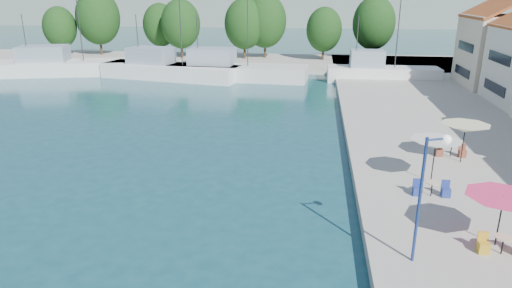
# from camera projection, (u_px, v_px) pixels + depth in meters

# --- Properties ---
(quay_far) EXTENTS (90.00, 16.00, 0.60)m
(quay_far) POSITION_uv_depth(u_px,v_px,m) (240.00, 62.00, 69.46)
(quay_far) COLOR #ABA69B
(quay_far) RESTS_ON ground
(hill_east) EXTENTS (140.00, 40.00, 12.00)m
(hill_east) POSITION_uv_depth(u_px,v_px,m) (419.00, 4.00, 167.88)
(hill_east) COLOR gray
(hill_east) RESTS_ON ground
(building_06) EXTENTS (9.00, 8.80, 10.20)m
(building_06) POSITION_uv_depth(u_px,v_px,m) (509.00, 41.00, 48.78)
(building_06) COLOR beige
(building_06) RESTS_ON quay_right
(trawler_01) EXTENTS (20.53, 9.97, 10.20)m
(trawler_01) POSITION_uv_depth(u_px,v_px,m) (65.00, 66.00, 60.32)
(trawler_01) COLOR white
(trawler_01) RESTS_ON ground
(trawler_02) EXTENTS (18.26, 8.05, 10.20)m
(trawler_02) POSITION_uv_depth(u_px,v_px,m) (167.00, 70.00, 57.58)
(trawler_02) COLOR white
(trawler_02) RESTS_ON ground
(trawler_03) EXTENTS (18.54, 5.91, 10.20)m
(trawler_03) POSITION_uv_depth(u_px,v_px,m) (230.00, 71.00, 57.08)
(trawler_03) COLOR silver
(trawler_03) RESTS_ON ground
(trawler_04) EXTENTS (13.35, 3.67, 10.20)m
(trawler_04) POSITION_uv_depth(u_px,v_px,m) (380.00, 73.00, 55.43)
(trawler_04) COLOR white
(trawler_04) RESTS_ON ground
(tree_01) EXTENTS (5.22, 5.22, 7.72)m
(tree_01) POSITION_uv_depth(u_px,v_px,m) (60.00, 27.00, 72.98)
(tree_01) COLOR #3F2B19
(tree_01) RESTS_ON quay_far
(tree_02) EXTENTS (6.97, 6.97, 10.31)m
(tree_02) POSITION_uv_depth(u_px,v_px,m) (98.00, 17.00, 73.40)
(tree_02) COLOR #3F2B19
(tree_02) RESTS_ON quay_far
(tree_03) EXTENTS (5.53, 5.53, 8.18)m
(tree_03) POSITION_uv_depth(u_px,v_px,m) (160.00, 25.00, 74.13)
(tree_03) COLOR #3F2B19
(tree_03) RESTS_ON quay_far
(tree_04) EXTENTS (6.02, 6.02, 8.91)m
(tree_04) POSITION_uv_depth(u_px,v_px,m) (181.00, 24.00, 70.35)
(tree_04) COLOR #3F2B19
(tree_04) RESTS_ON quay_far
(tree_05) EXTENTS (6.11, 6.11, 9.05)m
(tree_05) POSITION_uv_depth(u_px,v_px,m) (244.00, 24.00, 69.26)
(tree_05) COLOR #3F2B19
(tree_05) RESTS_ON quay_far
(tree_06) EXTENTS (6.52, 6.52, 9.65)m
(tree_06) POSITION_uv_depth(u_px,v_px,m) (265.00, 21.00, 70.12)
(tree_06) COLOR #3F2B19
(tree_06) RESTS_ON quay_far
(tree_07) EXTENTS (5.27, 5.27, 7.80)m
(tree_07) POSITION_uv_depth(u_px,v_px,m) (324.00, 30.00, 67.95)
(tree_07) COLOR #3F2B19
(tree_07) RESTS_ON quay_far
(tree_08) EXTENTS (6.32, 6.32, 9.35)m
(tree_08) POSITION_uv_depth(u_px,v_px,m) (374.00, 23.00, 68.23)
(tree_08) COLOR #3F2B19
(tree_08) RESTS_ON quay_far
(umbrella_pink) EXTENTS (3.00, 3.00, 2.19)m
(umbrella_pink) POSITION_uv_depth(u_px,v_px,m) (503.00, 202.00, 18.09)
(umbrella_pink) COLOR black
(umbrella_pink) RESTS_ON quay_right
(umbrella_white) EXTENTS (2.74, 2.74, 2.43)m
(umbrella_white) POSITION_uv_depth(u_px,v_px,m) (436.00, 144.00, 24.23)
(umbrella_white) COLOR black
(umbrella_white) RESTS_ON quay_right
(umbrella_cream) EXTENTS (2.84, 2.84, 2.40)m
(umbrella_cream) POSITION_uv_depth(u_px,v_px,m) (465.00, 128.00, 27.17)
(umbrella_cream) COLOR black
(umbrella_cream) RESTS_ON quay_right
(cafe_table_01) EXTENTS (1.82, 0.70, 0.76)m
(cafe_table_01) POSITION_uv_depth(u_px,v_px,m) (502.00, 247.00, 17.99)
(cafe_table_01) COLOR black
(cafe_table_01) RESTS_ON quay_right
(cafe_table_02) EXTENTS (1.82, 0.70, 0.76)m
(cafe_table_02) POSITION_uv_depth(u_px,v_px,m) (431.00, 191.00, 23.11)
(cafe_table_02) COLOR black
(cafe_table_02) RESTS_ON quay_right
(cafe_table_03) EXTENTS (1.82, 0.70, 0.76)m
(cafe_table_03) POSITION_uv_depth(u_px,v_px,m) (451.00, 152.00, 28.66)
(cafe_table_03) COLOR black
(cafe_table_03) RESTS_ON quay_right
(street_lamp) EXTENTS (0.98, 0.54, 5.03)m
(street_lamp) POSITION_uv_depth(u_px,v_px,m) (430.00, 176.00, 16.60)
(street_lamp) COLOR navy
(street_lamp) RESTS_ON quay_right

